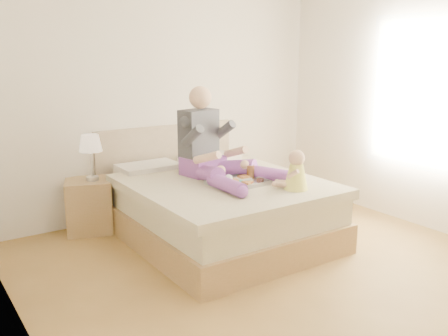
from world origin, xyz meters
TOP-DOWN VIEW (x-y plane):
  - room at (0.08, 0.01)m, footprint 4.02×4.22m
  - bed at (0.00, 1.08)m, footprint 1.70×2.18m
  - nightstand at (-1.00, 1.88)m, footprint 0.56×0.53m
  - lamp at (-0.96, 1.84)m, footprint 0.23×0.23m
  - adult at (0.00, 1.10)m, footprint 0.77×1.15m
  - tray at (0.04, 0.74)m, footprint 0.52×0.42m
  - baby at (0.37, 0.30)m, footprint 0.29×0.31m

SIDE VIEW (x-z plane):
  - nightstand at x=-1.00m, z-range 0.00..0.55m
  - bed at x=0.00m, z-range -0.18..0.82m
  - tray at x=0.04m, z-range 0.57..0.72m
  - baby at x=0.37m, z-range 0.58..0.94m
  - adult at x=0.00m, z-range 0.42..1.33m
  - lamp at x=-0.96m, z-range 0.67..1.14m
  - room at x=0.08m, z-range 0.15..2.87m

